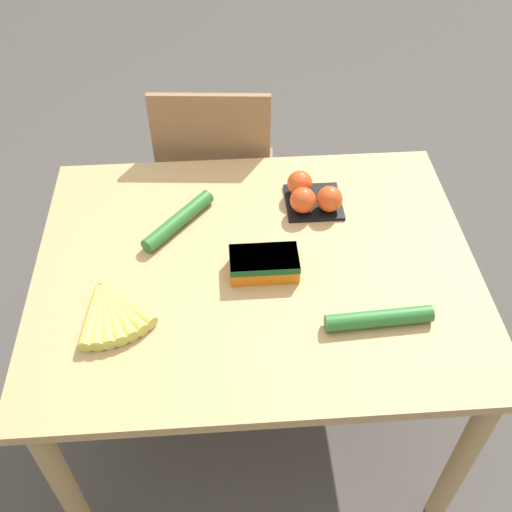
# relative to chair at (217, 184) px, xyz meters

# --- Properties ---
(ground_plane) EXTENTS (12.00, 12.00, 0.00)m
(ground_plane) POSITION_rel_chair_xyz_m (0.10, -0.65, -0.49)
(ground_plane) COLOR #4C4742
(dining_table) EXTENTS (1.19, 0.94, 0.74)m
(dining_table) POSITION_rel_chair_xyz_m (0.10, -0.65, 0.14)
(dining_table) COLOR tan
(dining_table) RESTS_ON ground_plane
(chair) EXTENTS (0.45, 0.43, 0.94)m
(chair) POSITION_rel_chair_xyz_m (0.00, 0.00, 0.00)
(chair) COLOR #8E6642
(chair) RESTS_ON ground_plane
(banana_bunch) EXTENTS (0.19, 0.20, 0.04)m
(banana_bunch) POSITION_rel_chair_xyz_m (-0.27, -0.81, 0.26)
(banana_bunch) COLOR brown
(banana_bunch) RESTS_ON dining_table
(tomato_pack) EXTENTS (0.17, 0.17, 0.09)m
(tomato_pack) POSITION_rel_chair_xyz_m (0.28, -0.43, 0.28)
(tomato_pack) COLOR black
(tomato_pack) RESTS_ON dining_table
(carrot_bag) EXTENTS (0.18, 0.10, 0.06)m
(carrot_bag) POSITION_rel_chair_xyz_m (0.12, -0.68, 0.28)
(carrot_bag) COLOR orange
(carrot_bag) RESTS_ON dining_table
(cucumber_near) EXTENTS (0.20, 0.23, 0.04)m
(cucumber_near) POSITION_rel_chair_xyz_m (-0.11, -0.49, 0.27)
(cucumber_near) COLOR #2D702D
(cucumber_near) RESTS_ON dining_table
(cucumber_far) EXTENTS (0.27, 0.06, 0.04)m
(cucumber_far) POSITION_rel_chair_xyz_m (0.39, -0.88, 0.27)
(cucumber_far) COLOR #2D702D
(cucumber_far) RESTS_ON dining_table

